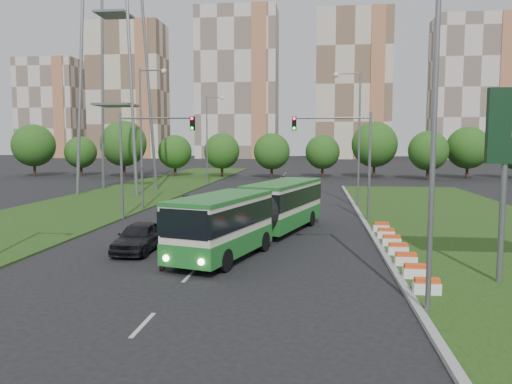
# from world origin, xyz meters

# --- Properties ---
(ground) EXTENTS (360.00, 360.00, 0.00)m
(ground) POSITION_xyz_m (0.00, 0.00, 0.00)
(ground) COLOR black
(ground) RESTS_ON ground
(grass_median) EXTENTS (14.00, 60.00, 0.15)m
(grass_median) POSITION_xyz_m (13.00, 8.00, 0.07)
(grass_median) COLOR #1E4112
(grass_median) RESTS_ON ground
(median_kerb) EXTENTS (0.30, 60.00, 0.18)m
(median_kerb) POSITION_xyz_m (6.05, 8.00, 0.09)
(median_kerb) COLOR #999999
(median_kerb) RESTS_ON ground
(left_verge) EXTENTS (12.00, 110.00, 0.10)m
(left_verge) POSITION_xyz_m (-18.00, 25.00, 0.05)
(left_verge) COLOR #1E4112
(left_verge) RESTS_ON ground
(lane_markings) EXTENTS (0.20, 100.00, 0.01)m
(lane_markings) POSITION_xyz_m (-3.00, 20.00, 0.00)
(lane_markings) COLOR #B5B4AE
(lane_markings) RESTS_ON ground
(flower_planters) EXTENTS (1.10, 13.70, 0.60)m
(flower_planters) POSITION_xyz_m (6.70, -1.40, 0.45)
(flower_planters) COLOR white
(flower_planters) RESTS_ON grass_median
(traffic_mast_median) EXTENTS (5.76, 0.32, 8.00)m
(traffic_mast_median) POSITION_xyz_m (4.78, 10.00, 5.35)
(traffic_mast_median) COLOR slate
(traffic_mast_median) RESTS_ON ground
(traffic_mast_left) EXTENTS (5.76, 0.32, 8.00)m
(traffic_mast_left) POSITION_xyz_m (-10.38, 9.00, 5.35)
(traffic_mast_left) COLOR slate
(traffic_mast_left) RESTS_ON ground
(street_lamps) EXTENTS (36.00, 60.00, 12.00)m
(street_lamps) POSITION_xyz_m (-3.00, 10.00, 6.00)
(street_lamps) COLOR slate
(street_lamps) RESTS_ON ground
(tree_line) EXTENTS (120.00, 8.00, 9.00)m
(tree_line) POSITION_xyz_m (10.00, 55.00, 4.50)
(tree_line) COLOR #245416
(tree_line) RESTS_ON ground
(apartment_tower_west) EXTENTS (26.00, 15.00, 48.00)m
(apartment_tower_west) POSITION_xyz_m (-65.00, 150.00, 24.00)
(apartment_tower_west) COLOR beige
(apartment_tower_west) RESTS_ON ground
(apartment_tower_cwest) EXTENTS (28.00, 15.00, 52.00)m
(apartment_tower_cwest) POSITION_xyz_m (-25.00, 150.00, 26.00)
(apartment_tower_cwest) COLOR beige
(apartment_tower_cwest) RESTS_ON ground
(apartment_tower_ceast) EXTENTS (25.00, 15.00, 50.00)m
(apartment_tower_ceast) POSITION_xyz_m (15.00, 150.00, 25.00)
(apartment_tower_ceast) COLOR beige
(apartment_tower_ceast) RESTS_ON ground
(apartment_tower_east) EXTENTS (27.00, 15.00, 47.00)m
(apartment_tower_east) POSITION_xyz_m (55.00, 150.00, 23.50)
(apartment_tower_east) COLOR beige
(apartment_tower_east) RESTS_ON ground
(midrise_west) EXTENTS (22.00, 14.00, 36.00)m
(midrise_west) POSITION_xyz_m (-95.00, 150.00, 18.00)
(midrise_west) COLOR beige
(midrise_west) RESTS_ON ground
(articulated_bus) EXTENTS (2.66, 17.09, 2.81)m
(articulated_bus) POSITION_xyz_m (-0.97, 1.84, 1.72)
(articulated_bus) COLOR beige
(articulated_bus) RESTS_ON ground
(car_left_near) EXTENTS (1.88, 4.67, 1.59)m
(car_left_near) POSITION_xyz_m (-6.87, -1.62, 0.79)
(car_left_near) COLOR black
(car_left_near) RESTS_ON ground
(car_left_far) EXTENTS (2.91, 4.81, 1.50)m
(car_left_far) POSITION_xyz_m (-7.41, 12.48, 0.75)
(car_left_far) COLOR black
(car_left_far) RESTS_ON ground
(pedestrian) EXTENTS (0.44, 0.60, 1.53)m
(pedestrian) POSITION_xyz_m (-4.47, -5.22, 0.76)
(pedestrian) COLOR gray
(pedestrian) RESTS_ON ground
(shopping_trolley) EXTENTS (0.34, 0.36, 0.59)m
(shopping_trolley) POSITION_xyz_m (-2.46, -5.09, 0.29)
(shopping_trolley) COLOR #F85A0D
(shopping_trolley) RESTS_ON ground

